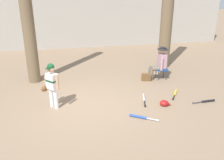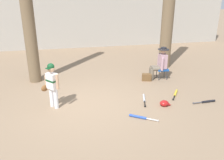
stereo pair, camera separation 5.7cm
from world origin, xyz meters
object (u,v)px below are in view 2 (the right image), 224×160
Objects in this scene: bat_yellow_trainer at (175,94)px; bat_black_composite at (207,102)px; young_ballplayer at (52,83)px; bat_aluminum_silver at (144,99)px; handbag_beside_stool at (147,77)px; bat_blue_youth at (140,117)px; seated_spectator at (160,62)px; batting_helmet_red at (164,103)px; tree_behind_spectator at (169,6)px; folding_stool at (162,69)px.

bat_yellow_trainer is 0.91× the size of bat_black_composite.
young_ballplayer reaches higher than bat_aluminum_silver.
bat_aluminum_silver is (2.67, -0.08, -0.71)m from young_ballplayer.
bat_blue_youth is (-1.09, -2.55, -0.10)m from handbag_beside_stool.
young_ballplayer is 1.09× the size of seated_spectator.
bat_blue_youth is 2.21× the size of batting_helmet_red.
young_ballplayer is 4.27× the size of batting_helmet_red.
bat_yellow_trainer is (1.11, 0.16, 0.00)m from bat_aluminum_silver.
bat_aluminum_silver is at bearing -125.25° from seated_spectator.
bat_aluminum_silver is (-1.14, -1.61, -0.61)m from seated_spectator.
seated_spectator reaches higher than bat_blue_youth.
tree_behind_spectator is 4.50m from batting_helmet_red.
bat_black_composite is (1.14, -2.08, -0.10)m from handbag_beside_stool.
bat_yellow_trainer is 0.94m from batting_helmet_red.
bat_yellow_trainer is at bearing -91.13° from seated_spectator.
tree_behind_spectator reaches higher than bat_blue_youth.
young_ballplayer is 3.85m from bat_yellow_trainer.
tree_behind_spectator is at bearing 66.75° from batting_helmet_red.
batting_helmet_red is at bearing -113.25° from tree_behind_spectator.
young_ballplayer reaches higher than bat_blue_youth.
seated_spectator is (3.81, 1.53, -0.10)m from young_ballplayer.
batting_helmet_red is at bearing 30.69° from bat_blue_youth.
young_ballplayer reaches higher than bat_yellow_trainer.
folding_stool is (3.91, 1.52, -0.38)m from young_ballplayer.
bat_aluminum_silver and bat_black_composite have the same top height.
bat_yellow_trainer and bat_blue_youth have the same top height.
tree_behind_spectator is 5.29m from bat_blue_youth.
tree_behind_spectator is 7.87× the size of bat_black_composite.
handbag_beside_stool reaches higher than bat_black_composite.
bat_yellow_trainer is 1.97m from bat_blue_youth.
tree_behind_spectator is at bearing 32.16° from young_ballplayer.
young_ballplayer reaches higher than seated_spectator.
young_ballplayer is at bearing -178.77° from bat_yellow_trainer.
handbag_beside_stool reaches higher than bat_blue_youth.
young_ballplayer reaches higher than bat_black_composite.
batting_helmet_red is at bearing -95.18° from handbag_beside_stool.
handbag_beside_stool is 0.43× the size of bat_aluminum_silver.
bat_aluminum_silver is (-0.62, -1.52, -0.10)m from handbag_beside_stool.
young_ballplayer is at bearing -158.78° from folding_stool.
handbag_beside_stool reaches higher than bat_yellow_trainer.
batting_helmet_red is (3.11, -0.57, -0.67)m from young_ballplayer.
bat_blue_youth is (-0.47, -1.03, 0.00)m from bat_aluminum_silver.
folding_stool is at bearing 84.96° from bat_yellow_trainer.
batting_helmet_red is at bearing -48.52° from bat_aluminum_silver.
folding_stool is at bearing 52.34° from bat_aluminum_silver.
batting_helmet_red is (-0.18, -2.01, -0.05)m from handbag_beside_stool.
batting_helmet_red is (-0.70, -2.10, -0.56)m from seated_spectator.
folding_stool reaches higher than bat_blue_youth.
folding_stool is at bearing -4.72° from seated_spectator.
young_ballplayer is at bearing -147.84° from tree_behind_spectator.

